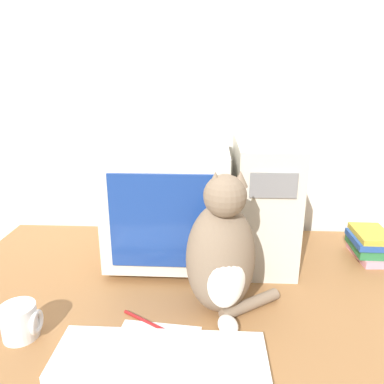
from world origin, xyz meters
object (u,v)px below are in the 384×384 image
keyboard (160,356)px  book_stack (372,244)px  cat (222,255)px  pen (145,321)px  crt_monitor (170,201)px  computer_tower (262,200)px  mug (20,321)px

keyboard → book_stack: 0.88m
cat → pen: cat is taller
crt_monitor → computer_tower: 0.33m
book_stack → pen: (-0.75, -0.41, -0.05)m
crt_monitor → cat: size_ratio=1.02×
crt_monitor → computer_tower: bearing=4.4°
keyboard → crt_monitor: bearing=93.3°
crt_monitor → book_stack: 0.74m
crt_monitor → book_stack: bearing=1.3°
crt_monitor → computer_tower: size_ratio=0.99×
crt_monitor → keyboard: (0.03, -0.53, -0.20)m
pen → computer_tower: bearing=50.0°
keyboard → book_stack: book_stack is taller
crt_monitor → keyboard: 0.57m
computer_tower → keyboard: size_ratio=0.85×
pen → cat: bearing=17.7°
computer_tower → mug: (-0.66, -0.49, -0.17)m
cat → keyboard: bearing=-138.6°
cat → book_stack: (0.55, 0.35, -0.12)m
cat → pen: size_ratio=3.12×
keyboard → book_stack: bearing=38.1°
cat → mug: size_ratio=4.37×
pen → mug: bearing=-166.8°
pen → keyboard: bearing=-66.3°
keyboard → book_stack: size_ratio=2.71×
computer_tower → cat: (-0.15, -0.36, -0.04)m
book_stack → pen: size_ratio=1.39×
computer_tower → cat: computer_tower is taller
cat → pen: bearing=-174.5°
book_stack → pen: book_stack is taller
computer_tower → pen: size_ratio=3.19×
book_stack → mug: bearing=-155.4°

